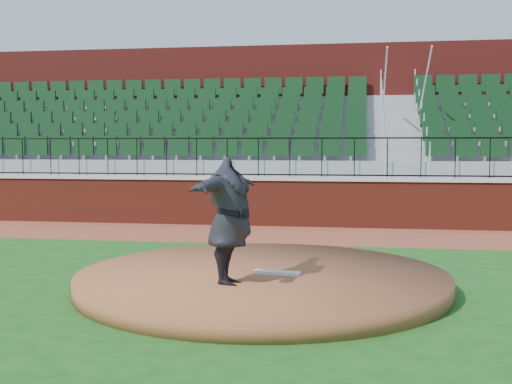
# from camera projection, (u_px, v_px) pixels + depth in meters

# --- Properties ---
(ground) EXTENTS (90.00, 90.00, 0.00)m
(ground) POSITION_uv_depth(u_px,v_px,m) (241.00, 283.00, 10.02)
(ground) COLOR #184F16
(ground) RESTS_ON ground
(warning_track) EXTENTS (34.00, 3.20, 0.01)m
(warning_track) POSITION_uv_depth(u_px,v_px,m) (282.00, 234.00, 15.34)
(warning_track) COLOR brown
(warning_track) RESTS_ON ground
(field_wall) EXTENTS (34.00, 0.35, 1.20)m
(field_wall) POSITION_uv_depth(u_px,v_px,m) (290.00, 203.00, 16.87)
(field_wall) COLOR maroon
(field_wall) RESTS_ON ground
(wall_cap) EXTENTS (34.00, 0.45, 0.10)m
(wall_cap) POSITION_uv_depth(u_px,v_px,m) (290.00, 179.00, 16.82)
(wall_cap) COLOR #B7B7B7
(wall_cap) RESTS_ON field_wall
(wall_railing) EXTENTS (34.00, 0.05, 1.00)m
(wall_railing) POSITION_uv_depth(u_px,v_px,m) (290.00, 157.00, 16.78)
(wall_railing) COLOR black
(wall_railing) RESTS_ON wall_cap
(seating_stands) EXTENTS (34.00, 5.10, 4.60)m
(seating_stands) POSITION_uv_depth(u_px,v_px,m) (300.00, 139.00, 19.42)
(seating_stands) COLOR gray
(seating_stands) RESTS_ON ground
(concourse_wall) EXTENTS (34.00, 0.50, 5.50)m
(concourse_wall) POSITION_uv_depth(u_px,v_px,m) (307.00, 126.00, 22.15)
(concourse_wall) COLOR maroon
(concourse_wall) RESTS_ON ground
(pitchers_mound) EXTENTS (5.49, 5.49, 0.25)m
(pitchers_mound) POSITION_uv_depth(u_px,v_px,m) (262.00, 280.00, 9.62)
(pitchers_mound) COLOR brown
(pitchers_mound) RESTS_ON ground
(pitching_rubber) EXTENTS (0.69, 0.25, 0.05)m
(pitching_rubber) POSITION_uv_depth(u_px,v_px,m) (277.00, 273.00, 9.41)
(pitching_rubber) COLOR silver
(pitching_rubber) RESTS_ON pitchers_mound
(pitcher) EXTENTS (0.88, 2.18, 1.72)m
(pitcher) POSITION_uv_depth(u_px,v_px,m) (230.00, 221.00, 8.71)
(pitcher) COLOR black
(pitcher) RESTS_ON pitchers_mound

